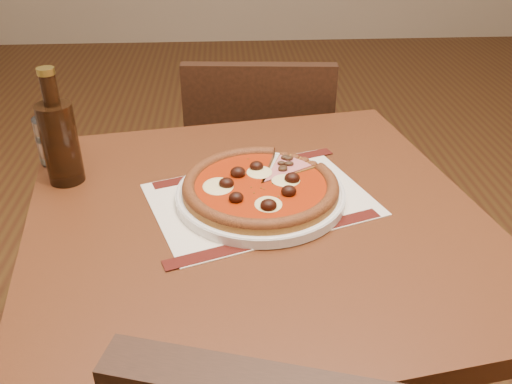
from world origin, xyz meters
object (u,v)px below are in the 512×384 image
plate (261,195)px  water_glass (56,139)px  bottle (60,139)px  table (257,257)px  chair_far (259,171)px  pizza (260,186)px

plate → water_glass: water_glass is taller
water_glass → bottle: (0.04, -0.09, 0.04)m
table → chair_far: (0.05, 0.63, -0.16)m
plate → water_glass: 0.45m
water_glass → bottle: bearing=-67.3°
table → water_glass: size_ratio=9.54×
chair_far → pizza: 0.66m
plate → pizza: 0.02m
plate → bottle: 0.39m
plate → pizza: bearing=-132.2°
chair_far → water_glass: size_ratio=8.82×
plate → table: bearing=-103.1°
plate → water_glass: (-0.41, 0.18, 0.04)m
table → plate: plate is taller
table → plate: 0.12m
chair_far → plate: chair_far is taller
table → chair_far: bearing=85.9°
table → pizza: 0.14m
water_glass → table: bearing=-29.3°
table → plate: bearing=76.9°
chair_far → bottle: bearing=54.7°
plate → bottle: size_ratio=1.37×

